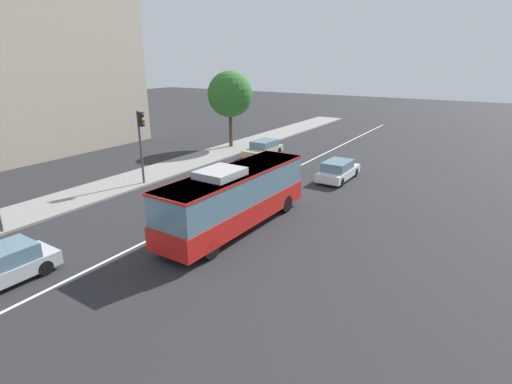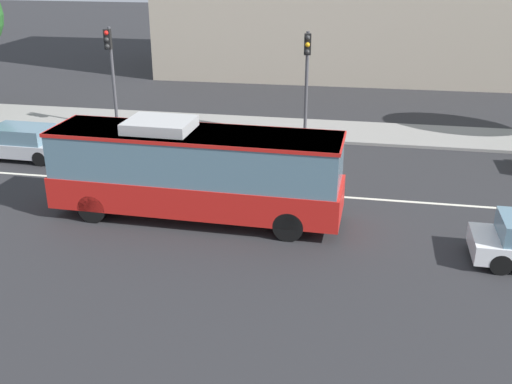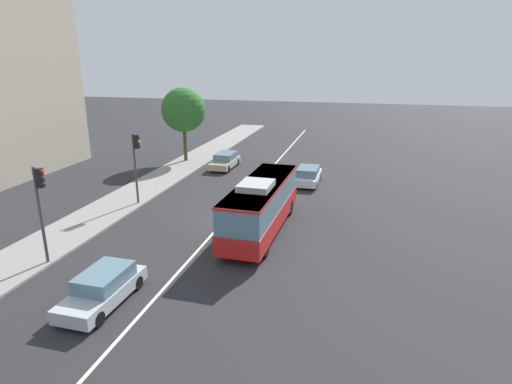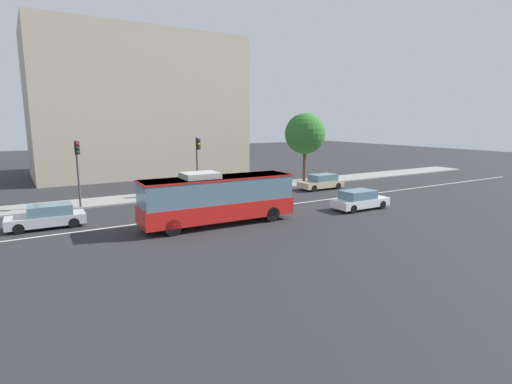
% 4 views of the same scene
% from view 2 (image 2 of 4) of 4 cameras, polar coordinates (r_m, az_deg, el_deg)
% --- Properties ---
extents(ground_plane, '(160.00, 160.00, 0.00)m').
position_cam_2_polar(ground_plane, '(23.41, -1.00, 0.16)').
color(ground_plane, '#28282B').
extents(sidewalk_kerb, '(80.00, 3.76, 0.14)m').
position_cam_2_polar(sidewalk_kerb, '(31.32, 2.14, 6.06)').
color(sidewalk_kerb, gray).
rests_on(sidewalk_kerb, ground_plane).
extents(lane_centre_line, '(76.00, 0.16, 0.01)m').
position_cam_2_polar(lane_centre_line, '(23.41, -1.00, 0.17)').
color(lane_centre_line, silver).
rests_on(lane_centre_line, ground_plane).
extents(transit_bus, '(10.06, 2.74, 3.46)m').
position_cam_2_polar(transit_bus, '(20.54, -5.82, 2.22)').
color(transit_bus, red).
rests_on(transit_bus, ground_plane).
extents(sedan_silver, '(4.54, 1.90, 1.46)m').
position_cam_2_polar(sedan_silver, '(28.86, -21.56, 4.42)').
color(sedan_silver, '#B7BABF').
rests_on(sedan_silver, ground_plane).
extents(traffic_light_near_corner, '(0.34, 0.62, 5.20)m').
position_cam_2_polar(traffic_light_near_corner, '(31.15, -13.64, 11.97)').
color(traffic_light_near_corner, '#47474C').
rests_on(traffic_light_near_corner, ground_plane).
extents(traffic_light_mid_block, '(0.34, 0.62, 5.20)m').
position_cam_2_polar(traffic_light_mid_block, '(28.83, 4.86, 11.71)').
color(traffic_light_mid_block, '#47474C').
rests_on(traffic_light_mid_block, ground_plane).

